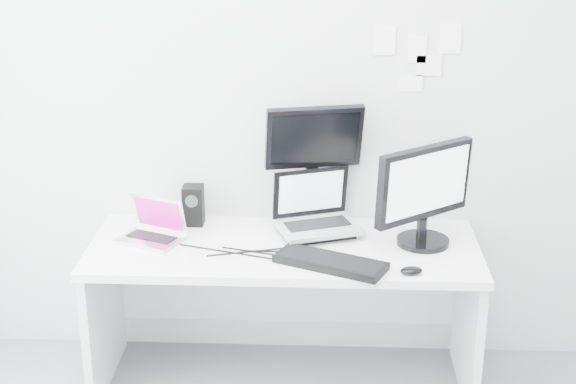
% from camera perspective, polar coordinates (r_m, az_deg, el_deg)
% --- Properties ---
extents(back_wall, '(3.60, 0.00, 3.60)m').
position_cam_1_polar(back_wall, '(4.08, -0.05, 6.42)').
color(back_wall, silver).
rests_on(back_wall, ground).
extents(desk, '(1.80, 0.70, 0.73)m').
position_cam_1_polar(desk, '(4.11, -0.27, -8.24)').
color(desk, white).
rests_on(desk, ground).
extents(macbook, '(0.34, 0.30, 0.21)m').
position_cam_1_polar(macbook, '(4.00, -9.24, -1.89)').
color(macbook, '#ADADB2').
rests_on(macbook, desk).
extents(speaker, '(0.11, 0.11, 0.20)m').
position_cam_1_polar(speaker, '(4.18, -6.33, -0.87)').
color(speaker, black).
rests_on(speaker, desk).
extents(dell_laptop, '(0.45, 0.40, 0.31)m').
position_cam_1_polar(dell_laptop, '(4.00, 2.07, -0.86)').
color(dell_laptop, '#A7AAAE').
rests_on(dell_laptop, desk).
extents(rear_monitor, '(0.48, 0.26, 0.62)m').
position_cam_1_polar(rear_monitor, '(4.07, 1.68, 1.87)').
color(rear_monitor, black).
rests_on(rear_monitor, desk).
extents(samsung_monitor, '(0.57, 0.52, 0.49)m').
position_cam_1_polar(samsung_monitor, '(3.92, 9.16, -0.16)').
color(samsung_monitor, black).
rests_on(samsung_monitor, desk).
extents(keyboard, '(0.52, 0.36, 0.03)m').
position_cam_1_polar(keyboard, '(3.74, 2.85, -4.71)').
color(keyboard, black).
rests_on(keyboard, desk).
extents(mouse, '(0.11, 0.08, 0.03)m').
position_cam_1_polar(mouse, '(3.70, 8.22, -5.21)').
color(mouse, black).
rests_on(mouse, desk).
extents(wall_note_0, '(0.10, 0.00, 0.14)m').
position_cam_1_polar(wall_note_0, '(4.02, 6.46, 10.03)').
color(wall_note_0, white).
rests_on(wall_note_0, back_wall).
extents(wall_note_1, '(0.09, 0.00, 0.13)m').
position_cam_1_polar(wall_note_1, '(4.04, 8.59, 9.41)').
color(wall_note_1, white).
rests_on(wall_note_1, back_wall).
extents(wall_note_2, '(0.10, 0.00, 0.14)m').
position_cam_1_polar(wall_note_2, '(4.05, 10.76, 10.03)').
color(wall_note_2, white).
rests_on(wall_note_2, back_wall).
extents(wall_note_3, '(0.11, 0.00, 0.08)m').
position_cam_1_polar(wall_note_3, '(4.07, 8.19, 7.21)').
color(wall_note_3, white).
rests_on(wall_note_3, back_wall).
extents(wall_note_4, '(0.12, 0.00, 0.10)m').
position_cam_1_polar(wall_note_4, '(4.07, 9.37, 8.30)').
color(wall_note_4, white).
rests_on(wall_note_4, back_wall).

